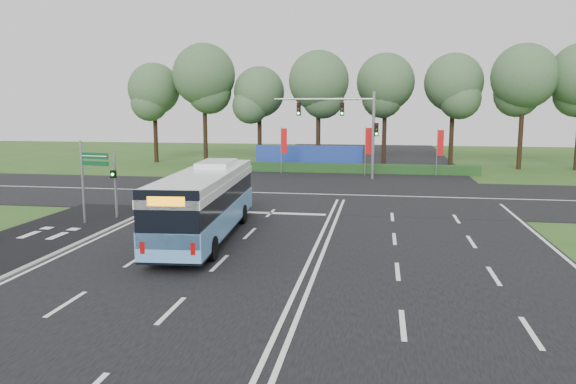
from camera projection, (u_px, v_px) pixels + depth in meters
The scene contains 15 objects.
ground at pixel (321, 237), 25.50m from camera, with size 120.00×120.00×0.00m, color #2A531B.
road_main at pixel (321, 237), 25.49m from camera, with size 20.00×120.00×0.04m, color black.
road_cross at pixel (340, 195), 37.19m from camera, with size 120.00×14.00×0.05m, color black.
bike_path at pixel (30, 241), 24.57m from camera, with size 5.00×18.00×0.06m, color black.
kerb_strip at pixel (80, 243), 24.18m from camera, with size 0.25×18.00×0.12m, color gray.
city_bus at pixel (206, 203), 24.94m from camera, with size 3.18×11.52×3.27m.
pedestrian_signal at pixel (115, 183), 29.32m from camera, with size 0.29×0.42×3.48m.
street_sign at pixel (88, 172), 27.74m from camera, with size 1.62×0.36×4.21m.
banner_flag_left at pixel (283, 143), 48.41m from camera, with size 0.58×0.22×4.03m.
banner_flag_mid at pixel (368, 144), 46.99m from camera, with size 0.61×0.15×4.13m.
banner_flag_right at pixel (440, 145), 46.36m from camera, with size 0.57×0.23×3.98m.
traffic_light_gantry at pixel (351, 121), 44.73m from camera, with size 8.41×0.28×7.00m.
hedge at pixel (350, 168), 49.32m from camera, with size 22.00×1.20×0.80m, color #143717.
blue_hoarding at pixel (309, 157), 52.29m from camera, with size 10.00×0.30×2.20m, color navy.
eucalyptus_row at pixel (393, 81), 53.37m from camera, with size 52.64×9.25×12.00m.
Camera 1 is at (2.58, -24.79, 5.95)m, focal length 35.00 mm.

